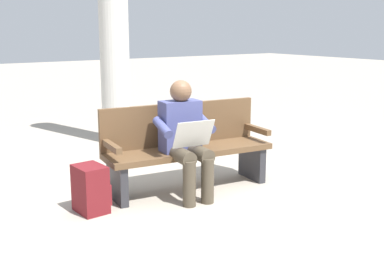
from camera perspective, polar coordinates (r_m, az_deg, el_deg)
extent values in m
plane|color=#A89E8E|center=(5.18, -0.32, -7.23)|extent=(40.00, 40.00, 0.00)
cube|color=brown|center=(5.06, -0.32, -2.73)|extent=(1.84, 0.69, 0.06)
cube|color=brown|center=(5.19, -1.41, 0.53)|extent=(1.79, 0.26, 0.45)
cube|color=brown|center=(5.45, 7.65, -0.14)|extent=(0.12, 0.48, 0.06)
cube|color=brown|center=(4.70, -9.58, -2.13)|extent=(0.12, 0.48, 0.06)
cube|color=#2D2D33|center=(5.51, 7.11, -4.01)|extent=(0.13, 0.44, 0.39)
cube|color=#2D2D33|center=(4.82, -8.86, -6.39)|extent=(0.13, 0.44, 0.39)
cube|color=#474C84|center=(4.89, -1.42, 0.25)|extent=(0.42, 0.27, 0.52)
sphere|color=brown|center=(4.81, -1.34, 4.40)|extent=(0.22, 0.22, 0.22)
cylinder|color=#4C4233|center=(4.81, 0.77, -2.94)|extent=(0.20, 0.43, 0.15)
cylinder|color=#4C4233|center=(4.72, -1.37, -3.23)|extent=(0.20, 0.43, 0.15)
cylinder|color=#4C4233|center=(4.72, 1.85, -6.28)|extent=(0.13, 0.13, 0.45)
cylinder|color=#4C4233|center=(4.63, -0.32, -6.64)|extent=(0.13, 0.13, 0.45)
cylinder|color=#474C84|center=(4.91, 1.61, 0.60)|extent=(0.13, 0.32, 0.18)
cylinder|color=#474C84|center=(4.70, -3.52, 0.07)|extent=(0.13, 0.32, 0.18)
cube|color=silver|center=(4.63, 0.21, -0.72)|extent=(0.41, 0.18, 0.27)
cube|color=maroon|center=(4.59, -11.98, -7.09)|extent=(0.27, 0.34, 0.45)
cube|color=maroon|center=(4.67, -10.39, -7.55)|extent=(0.06, 0.23, 0.20)
cylinder|color=beige|center=(7.18, -9.29, 12.36)|extent=(0.43, 0.43, 3.55)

